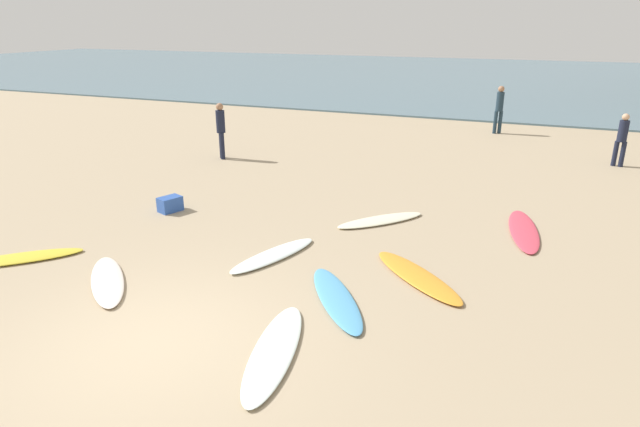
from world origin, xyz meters
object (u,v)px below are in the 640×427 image
object	(u,v)px
beachgoer_far	(499,107)
surfboard_5	(381,220)
surfboard_0	(336,298)
surfboard_3	(417,276)
surfboard_1	(274,255)
beachgoer_mid	(221,128)
beachgoer_near	(622,138)
surfboard_2	(18,258)
surfboard_4	(107,281)
surfboard_7	(524,230)
surfboard_6	(274,351)
beach_cooler	(170,204)

from	to	relation	value
beachgoer_far	surfboard_5	bearing A→B (deg)	-126.46
surfboard_0	surfboard_3	xyz separation A→B (m)	(1.03, 1.27, 0.00)
surfboard_1	surfboard_0	bearing A→B (deg)	-15.00
surfboard_1	beachgoer_mid	distance (m)	8.14
beachgoer_mid	surfboard_0	bearing A→B (deg)	-178.15
surfboard_3	beachgoer_near	world-z (taller)	beachgoer_near
surfboard_1	surfboard_3	distance (m)	2.74
surfboard_3	beachgoer_mid	bearing A→B (deg)	-86.70
surfboard_2	beachgoer_far	size ratio (longest dim) A/B	1.23
surfboard_4	beachgoer_near	xyz separation A→B (m)	(8.90, 12.08, 0.85)
surfboard_4	surfboard_5	distance (m)	5.82
surfboard_3	beachgoer_near	distance (m)	10.72
surfboard_3	surfboard_7	xyz separation A→B (m)	(1.61, 3.03, -0.01)
surfboard_6	surfboard_3	bearing A→B (deg)	-125.97
surfboard_0	beachgoer_far	bearing A→B (deg)	-130.05
surfboard_0	beachgoer_far	world-z (taller)	beachgoer_far
surfboard_0	beachgoer_near	distance (m)	12.29
surfboard_4	surfboard_3	bearing A→B (deg)	-20.99
surfboard_3	surfboard_5	xyz separation A→B (m)	(-1.38, 2.47, -0.00)
surfboard_4	beachgoer_far	bearing A→B (deg)	27.71
surfboard_3	beachgoer_far	world-z (taller)	beachgoer_far
surfboard_1	surfboard_7	distance (m)	5.38
beachgoer_far	surfboard_0	bearing A→B (deg)	-123.31
surfboard_0	surfboard_2	distance (m)	6.14
surfboard_6	beachgoer_far	xyz separation A→B (m)	(1.40, 16.76, 1.00)
surfboard_7	beach_cooler	size ratio (longest dim) A/B	5.00
surfboard_1	surfboard_4	world-z (taller)	surfboard_1
beachgoer_mid	beachgoer_near	bearing A→B (deg)	-112.70
surfboard_4	beach_cooler	world-z (taller)	beach_cooler
surfboard_0	surfboard_5	bearing A→B (deg)	-120.44
surfboard_3	beachgoer_mid	xyz separation A→B (m)	(-7.77, 6.18, 0.96)
surfboard_0	beachgoer_near	size ratio (longest dim) A/B	1.40
surfboard_4	surfboard_6	world-z (taller)	surfboard_4
surfboard_6	surfboard_7	xyz separation A→B (m)	(2.91, 6.00, -0.00)
surfboard_2	surfboard_6	xyz separation A→B (m)	(5.82, -0.89, 0.00)
beachgoer_far	surfboard_7	bearing A→B (deg)	-111.01
surfboard_0	surfboard_1	bearing A→B (deg)	-69.40
surfboard_5	beachgoer_mid	distance (m)	7.45
surfboard_3	surfboard_4	bearing A→B (deg)	-24.31
surfboard_2	surfboard_6	world-z (taller)	surfboard_6
surfboard_2	beachgoer_near	world-z (taller)	beachgoer_near
beachgoer_far	beach_cooler	distance (m)	14.02
surfboard_5	beachgoer_near	world-z (taller)	beachgoer_near
surfboard_1	surfboard_5	world-z (taller)	surfboard_1
surfboard_3	beachgoer_mid	world-z (taller)	beachgoer_mid
beachgoer_near	beachgoer_mid	xyz separation A→B (m)	(-11.78, -3.73, 0.11)
surfboard_7	surfboard_2	bearing A→B (deg)	22.09
surfboard_0	surfboard_2	bearing A→B (deg)	-28.27
surfboard_1	beachgoer_mid	xyz separation A→B (m)	(-5.04, 6.32, 0.96)
surfboard_2	beachgoer_mid	xyz separation A→B (m)	(-0.66, 8.25, 0.96)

